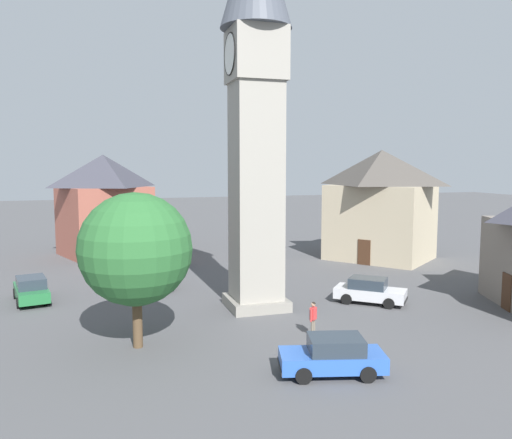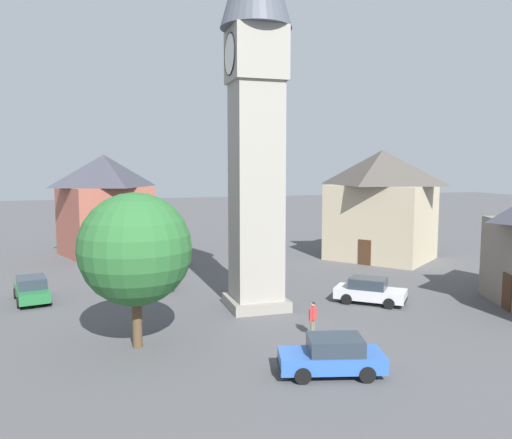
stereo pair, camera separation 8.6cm
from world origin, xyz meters
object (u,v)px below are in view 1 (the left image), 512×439
at_px(tree, 136,249).
at_px(building_terrace_right, 104,204).
at_px(car_red_corner, 167,259).
at_px(car_silver_kerb, 333,356).
at_px(building_corner_back, 381,204).
at_px(pedestrian, 313,316).
at_px(clock_tower, 256,74).
at_px(car_black_far, 370,291).
at_px(car_blue_kerb, 31,289).
at_px(car_white_side, 152,277).

xyz_separation_m(tree, building_terrace_right, (-25.39, -1.06, 0.17)).
bearing_deg(car_red_corner, building_terrace_right, -150.79).
relative_size(car_silver_kerb, building_corner_back, 0.40).
distance_m(car_silver_kerb, car_red_corner, 22.84).
height_order(car_silver_kerb, pedestrian, pedestrian).
distance_m(clock_tower, building_corner_back, 20.57).
height_order(car_black_far, building_corner_back, building_corner_back).
bearing_deg(car_black_far, pedestrian, -51.64).
xyz_separation_m(car_blue_kerb, car_silver_kerb, (15.13, 12.68, 0.00)).
bearing_deg(car_blue_kerb, car_white_side, 100.75).
relative_size(car_white_side, building_terrace_right, 0.48).
distance_m(car_black_far, tree, 14.68).
xyz_separation_m(car_red_corner, building_terrace_right, (-8.20, -4.58, 3.91)).
relative_size(car_blue_kerb, car_black_far, 1.04).
bearing_deg(car_white_side, car_red_corner, 163.28).
distance_m(pedestrian, building_terrace_right, 28.17).
distance_m(tree, building_corner_back, 27.14).
bearing_deg(car_blue_kerb, car_black_far, 71.94).
distance_m(car_black_far, building_corner_back, 15.52).
relative_size(car_blue_kerb, building_corner_back, 0.40).
bearing_deg(car_silver_kerb, clock_tower, -179.46).
distance_m(car_red_corner, pedestrian, 18.75).
bearing_deg(building_corner_back, clock_tower, -52.45).
bearing_deg(car_silver_kerb, car_red_corner, -170.98).
xyz_separation_m(car_blue_kerb, car_white_side, (-1.38, 7.28, 0.00)).
xyz_separation_m(car_white_side, building_terrace_right, (-14.24, -2.77, 3.91)).
bearing_deg(car_blue_kerb, building_terrace_right, 163.88).
xyz_separation_m(car_silver_kerb, car_red_corner, (-22.56, -3.58, 0.00)).
relative_size(car_white_side, car_black_far, 1.04).
xyz_separation_m(car_blue_kerb, building_corner_back, (-6.26, 27.49, 4.09)).
distance_m(clock_tower, car_blue_kerb, 18.46).
bearing_deg(tree, car_white_side, 171.26).
height_order(car_blue_kerb, building_corner_back, building_corner_back).
bearing_deg(car_silver_kerb, tree, -127.09).
relative_size(car_white_side, pedestrian, 2.62).
height_order(car_silver_kerb, building_terrace_right, building_terrace_right).
xyz_separation_m(car_black_far, building_terrace_right, (-21.94, -14.83, 3.91)).
distance_m(car_silver_kerb, car_white_side, 17.38).
bearing_deg(building_terrace_right, car_red_corner, 29.21).
height_order(car_red_corner, tree, tree).
relative_size(car_silver_kerb, building_terrace_right, 0.48).
distance_m(car_red_corner, car_white_side, 6.31).
bearing_deg(car_blue_kerb, building_corner_back, 102.83).
bearing_deg(building_terrace_right, clock_tower, 21.19).
relative_size(clock_tower, car_blue_kerb, 5.14).
distance_m(car_blue_kerb, car_red_corner, 11.75).
height_order(car_white_side, building_terrace_right, building_terrace_right).
xyz_separation_m(car_white_side, pedestrian, (12.11, 6.48, 0.25)).
relative_size(tree, building_terrace_right, 0.76).
height_order(car_black_far, building_terrace_right, building_terrace_right).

